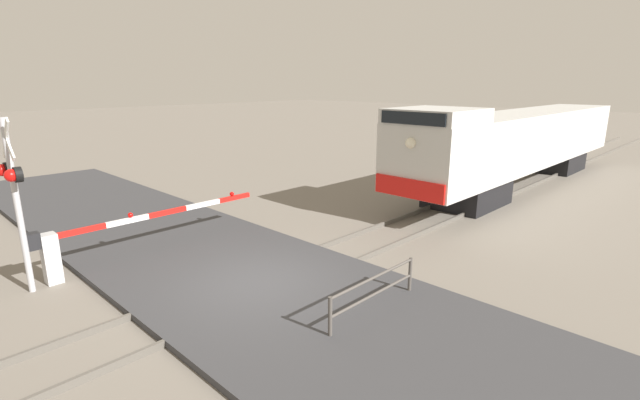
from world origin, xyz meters
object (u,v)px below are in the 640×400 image
(locomotive, at_px, (520,142))
(crossing_signal, at_px, (13,187))
(guard_railing, at_px, (374,290))
(crossing_gate, at_px, (88,241))

(locomotive, relative_size, crossing_signal, 4.63)
(crossing_signal, distance_m, guard_railing, 8.29)
(locomotive, bearing_deg, crossing_signal, -100.84)
(crossing_signal, xyz_separation_m, crossing_gate, (-0.15, 1.43, -1.69))
(crossing_gate, bearing_deg, guard_railing, 25.92)
(locomotive, xyz_separation_m, crossing_signal, (-3.71, -19.37, 0.46))
(crossing_signal, bearing_deg, guard_railing, 35.61)
(crossing_gate, height_order, guard_railing, crossing_gate)
(crossing_gate, bearing_deg, locomotive, 77.84)
(locomotive, distance_m, crossing_signal, 19.73)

